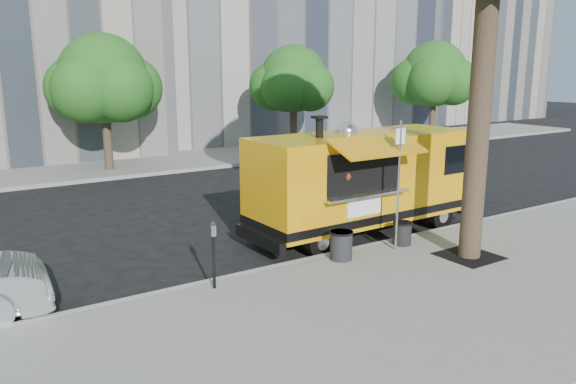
% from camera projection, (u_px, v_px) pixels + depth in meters
% --- Properties ---
extents(ground, '(120.00, 120.00, 0.00)m').
position_uv_depth(ground, '(303.00, 250.00, 13.52)').
color(ground, black).
rests_on(ground, ground).
extents(sidewalk, '(60.00, 6.00, 0.15)m').
position_uv_depth(sidewalk, '(427.00, 304.00, 10.24)').
color(sidewalk, gray).
rests_on(sidewalk, ground).
extents(curb, '(60.00, 0.14, 0.16)m').
position_uv_depth(curb, '(326.00, 257.00, 12.75)').
color(curb, '#999993').
rests_on(curb, ground).
extents(far_sidewalk, '(60.00, 5.00, 0.15)m').
position_uv_depth(far_sidewalk, '(128.00, 166.00, 24.53)').
color(far_sidewalk, gray).
rests_on(far_sidewalk, ground).
extents(building_right, '(16.00, 12.00, 16.00)m').
position_uv_depth(building_right, '(434.00, 22.00, 47.40)').
color(building_right, '#AB9D8E').
rests_on(building_right, ground).
extents(tree_well, '(1.20, 1.20, 0.02)m').
position_uv_depth(tree_well, '(469.00, 256.00, 12.59)').
color(tree_well, black).
rests_on(tree_well, sidewalk).
extents(far_tree_b, '(3.60, 3.60, 5.50)m').
position_uv_depth(far_tree_b, '(103.00, 79.00, 22.53)').
color(far_tree_b, '#33261C').
rests_on(far_tree_b, far_sidewalk).
extents(far_tree_c, '(3.24, 3.24, 5.21)m').
position_uv_depth(far_tree_c, '(293.00, 79.00, 27.11)').
color(far_tree_c, '#33261C').
rests_on(far_tree_c, far_sidewalk).
extents(far_tree_d, '(3.78, 3.78, 5.64)m').
position_uv_depth(far_tree_d, '(435.00, 74.00, 32.58)').
color(far_tree_d, '#33261C').
rests_on(far_tree_d, far_sidewalk).
extents(sign_post, '(0.28, 0.06, 3.00)m').
position_uv_depth(sign_post, '(399.00, 178.00, 12.68)').
color(sign_post, silver).
rests_on(sign_post, sidewalk).
extents(parking_meter, '(0.11, 0.11, 1.33)m').
position_uv_depth(parking_meter, '(213.00, 247.00, 10.61)').
color(parking_meter, black).
rests_on(parking_meter, sidewalk).
extents(food_truck, '(6.42, 3.03, 3.14)m').
position_uv_depth(food_truck, '(362.00, 179.00, 14.42)').
color(food_truck, '#EBA00C').
rests_on(food_truck, ground).
extents(trash_bin_left, '(0.46, 0.46, 0.56)m').
position_uv_depth(trash_bin_left, '(402.00, 232.00, 13.37)').
color(trash_bin_left, black).
rests_on(trash_bin_left, sidewalk).
extents(trash_bin_right, '(0.53, 0.53, 0.64)m').
position_uv_depth(trash_bin_right, '(341.00, 244.00, 12.33)').
color(trash_bin_right, black).
rests_on(trash_bin_right, sidewalk).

